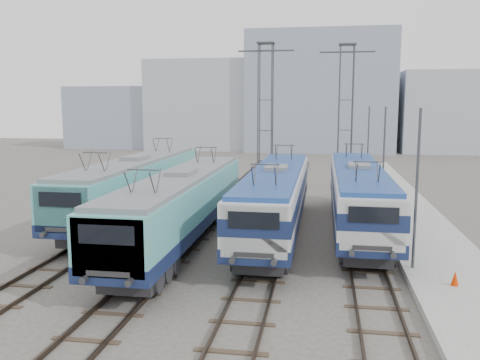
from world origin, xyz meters
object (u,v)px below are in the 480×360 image
mast_front (416,193)px  catenary_tower_east (346,110)px  locomotive_center_right (276,195)px  safety_cone (455,278)px  locomotive_far_left (135,183)px  locomotive_far_right (358,192)px  mast_rear (368,146)px  locomotive_center_left (180,203)px  mast_mid (384,161)px  catenary_tower_west (265,111)px

mast_front → catenary_tower_east: bearing=95.5°
locomotive_center_right → safety_cone: locomotive_center_right is taller
locomotive_far_left → locomotive_far_right: 13.52m
mast_front → mast_rear: bearing=90.0°
locomotive_center_right → safety_cone: 10.75m
mast_front → locomotive_center_left: bearing=166.8°
locomotive_far_left → locomotive_center_right: size_ratio=1.04×
mast_front → safety_cone: mast_front is taller
mast_mid → mast_rear: size_ratio=1.00×
locomotive_far_left → mast_rear: 22.22m
locomotive_far_left → safety_cone: bearing=-31.0°
locomotive_center_left → mast_rear: mast_rear is taller
locomotive_center_left → mast_front: (10.85, -2.54, 1.26)m
catenary_tower_west → mast_mid: 12.16m
locomotive_far_left → locomotive_center_left: size_ratio=1.03×
locomotive_center_left → safety_cone: bearing=-20.4°
locomotive_far_left → catenary_tower_east: catenary_tower_east is taller
locomotive_center_right → mast_rear: mast_rear is taller
safety_cone → mast_front: bearing=121.9°
locomotive_far_left → mast_front: mast_front is taller
catenary_tower_east → locomotive_center_left: bearing=-114.2°
catenary_tower_east → mast_front: size_ratio=1.71×
locomotive_far_right → mast_rear: mast_rear is taller
locomotive_center_right → catenary_tower_west: size_ratio=1.49×
mast_rear → safety_cone: size_ratio=12.28×
locomotive_far_left → locomotive_far_right: (13.50, -0.81, -0.02)m
locomotive_center_left → mast_rear: size_ratio=2.57×
locomotive_center_left → locomotive_center_right: 5.38m
locomotive_far_right → mast_mid: (1.85, 4.83, 1.22)m
locomotive_center_left → mast_rear: 24.08m
locomotive_center_left → locomotive_far_left: bearing=129.6°
locomotive_center_left → mast_front: 11.21m
locomotive_far_right → mast_front: size_ratio=2.55×
mast_front → locomotive_center_right: bearing=139.2°
mast_rear → catenary_tower_east: bearing=-136.4°
locomotive_center_right → mast_mid: size_ratio=2.55×
locomotive_center_left → mast_mid: mast_mid is taller
locomotive_far_right → mast_rear: size_ratio=2.55×
catenary_tower_east → mast_front: (2.10, -22.00, -3.14)m
locomotive_far_left → mast_mid: 15.91m
locomotive_far_right → safety_cone: bearing=-71.4°
locomotive_far_right → mast_mid: size_ratio=2.55×
mast_rear → locomotive_center_right: bearing=-108.9°
locomotive_far_left → locomotive_far_right: locomotive_far_left is taller
locomotive_center_left → mast_mid: (10.85, 9.46, 1.26)m
locomotive_far_right → catenary_tower_east: 15.46m
locomotive_center_left → mast_mid: size_ratio=2.57×
mast_rear → safety_cone: 26.15m
catenary_tower_west → mast_front: 22.00m
catenary_tower_east → safety_cone: size_ratio=21.06×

